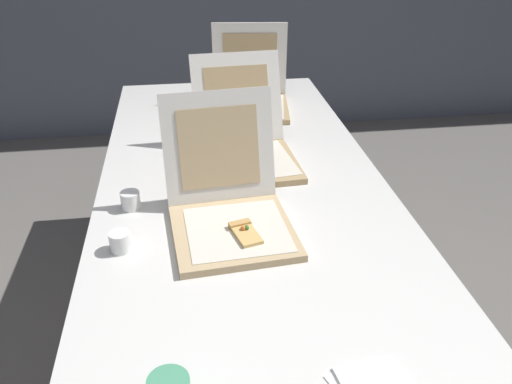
{
  "coord_description": "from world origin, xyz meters",
  "views": [
    {
      "loc": [
        -0.18,
        -0.96,
        1.61
      ],
      "look_at": [
        0.02,
        0.45,
        0.8
      ],
      "focal_mm": 37.23,
      "sensor_mm": 36.0,
      "label": 1
    }
  ],
  "objects_px": {
    "pizza_box_middle": "(246,148)",
    "pizza_box_front": "(230,212)",
    "table": "(243,194)",
    "pizza_box_back": "(250,97)",
    "cup_white_near_left": "(120,241)",
    "cup_white_near_center": "(130,200)",
    "cup_white_far": "(175,137)"
  },
  "relations": [
    {
      "from": "pizza_box_middle",
      "to": "pizza_box_front",
      "type": "bearing_deg",
      "value": -106.56
    },
    {
      "from": "table",
      "to": "pizza_box_back",
      "type": "distance_m",
      "value": 0.74
    },
    {
      "from": "cup_white_near_left",
      "to": "cup_white_near_center",
      "type": "distance_m",
      "value": 0.23
    },
    {
      "from": "pizza_box_front",
      "to": "pizza_box_middle",
      "type": "xyz_separation_m",
      "value": [
        0.1,
        0.44,
        -0.0
      ]
    },
    {
      "from": "pizza_box_middle",
      "to": "cup_white_near_center",
      "type": "relative_size",
      "value": 8.12
    },
    {
      "from": "pizza_box_middle",
      "to": "cup_white_near_left",
      "type": "distance_m",
      "value": 0.66
    },
    {
      "from": "pizza_box_middle",
      "to": "pizza_box_back",
      "type": "xyz_separation_m",
      "value": [
        0.08,
        0.55,
        0.0
      ]
    },
    {
      "from": "table",
      "to": "pizza_box_front",
      "type": "xyz_separation_m",
      "value": [
        -0.07,
        -0.26,
        0.1
      ]
    },
    {
      "from": "pizza_box_middle",
      "to": "cup_white_far",
      "type": "height_order",
      "value": "pizza_box_middle"
    },
    {
      "from": "pizza_box_middle",
      "to": "pizza_box_back",
      "type": "bearing_deg",
      "value": 77.64
    },
    {
      "from": "pizza_box_middle",
      "to": "pizza_box_back",
      "type": "height_order",
      "value": "pizza_box_back"
    },
    {
      "from": "pizza_box_back",
      "to": "cup_white_near_left",
      "type": "height_order",
      "value": "pizza_box_back"
    },
    {
      "from": "cup_white_far",
      "to": "cup_white_near_left",
      "type": "height_order",
      "value": "same"
    },
    {
      "from": "pizza_box_front",
      "to": "cup_white_near_left",
      "type": "xyz_separation_m",
      "value": [
        -0.31,
        -0.07,
        -0.02
      ]
    },
    {
      "from": "pizza_box_back",
      "to": "cup_white_far",
      "type": "relative_size",
      "value": 6.39
    },
    {
      "from": "pizza_box_front",
      "to": "cup_white_near_left",
      "type": "bearing_deg",
      "value": -171.58
    },
    {
      "from": "pizza_box_front",
      "to": "pizza_box_back",
      "type": "xyz_separation_m",
      "value": [
        0.19,
        0.99,
        0.0
      ]
    },
    {
      "from": "cup_white_near_center",
      "to": "pizza_box_front",
      "type": "bearing_deg",
      "value": -26.7
    },
    {
      "from": "cup_white_near_left",
      "to": "cup_white_near_center",
      "type": "height_order",
      "value": "same"
    },
    {
      "from": "table",
      "to": "cup_white_far",
      "type": "distance_m",
      "value": 0.44
    },
    {
      "from": "pizza_box_back",
      "to": "cup_white_far",
      "type": "xyz_separation_m",
      "value": [
        -0.34,
        -0.35,
        -0.03
      ]
    },
    {
      "from": "pizza_box_front",
      "to": "cup_white_near_center",
      "type": "xyz_separation_m",
      "value": [
        -0.3,
        0.15,
        -0.02
      ]
    },
    {
      "from": "pizza_box_front",
      "to": "pizza_box_back",
      "type": "height_order",
      "value": "pizza_box_back"
    },
    {
      "from": "pizza_box_front",
      "to": "cup_white_near_center",
      "type": "bearing_deg",
      "value": 148.28
    },
    {
      "from": "table",
      "to": "cup_white_near_center",
      "type": "height_order",
      "value": "cup_white_near_center"
    },
    {
      "from": "table",
      "to": "pizza_box_back",
      "type": "bearing_deg",
      "value": 80.78
    },
    {
      "from": "pizza_box_back",
      "to": "cup_white_near_left",
      "type": "bearing_deg",
      "value": -108.07
    },
    {
      "from": "pizza_box_middle",
      "to": "cup_white_far",
      "type": "xyz_separation_m",
      "value": [
        -0.26,
        0.19,
        -0.02
      ]
    },
    {
      "from": "pizza_box_front",
      "to": "pizza_box_back",
      "type": "bearing_deg",
      "value": 74.27
    },
    {
      "from": "pizza_box_back",
      "to": "cup_white_near_center",
      "type": "xyz_separation_m",
      "value": [
        -0.49,
        -0.84,
        -0.03
      ]
    },
    {
      "from": "cup_white_far",
      "to": "cup_white_near_left",
      "type": "distance_m",
      "value": 0.72
    },
    {
      "from": "pizza_box_front",
      "to": "cup_white_far",
      "type": "xyz_separation_m",
      "value": [
        -0.16,
        0.63,
        -0.02
      ]
    }
  ]
}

